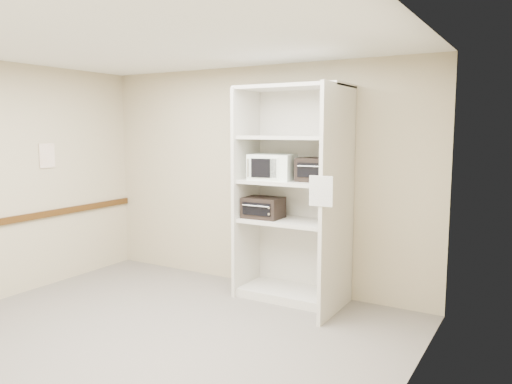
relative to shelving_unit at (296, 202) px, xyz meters
The scene contains 10 objects.
floor 2.15m from the shelving_unit, 111.36° to the right, with size 4.50×4.00×0.01m, color #67615B.
ceiling 2.41m from the shelving_unit, 111.36° to the right, with size 4.50×4.00×0.01m, color white.
wall_back 0.76m from the shelving_unit, 155.96° to the left, with size 4.50×0.02×2.70m, color tan.
wall_right 2.34m from the shelving_unit, 47.07° to the right, with size 0.02×4.00×2.70m, color tan.
shelving_unit is the anchor object (origin of this frame).
microwave 0.48m from the shelving_unit, 169.48° to the right, with size 0.48×0.37×0.29m, color white.
toaster_oven_upper 0.45m from the shelving_unit, 13.01° to the left, with size 0.45×0.34×0.26m, color black.
toaster_oven_lower 0.41m from the shelving_unit, behind, with size 0.43×0.33×0.24m, color black.
paper_sign 0.87m from the shelving_unit, 48.26° to the right, with size 0.23×0.01×0.29m, color white.
wall_poster 3.12m from the shelving_unit, 160.66° to the right, with size 0.01×0.21×0.30m, color white.
Camera 1 is at (3.07, -3.31, 1.94)m, focal length 35.00 mm.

